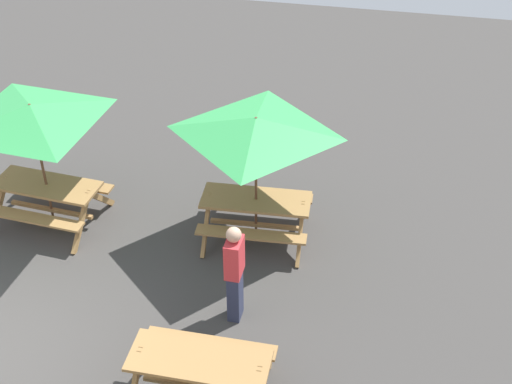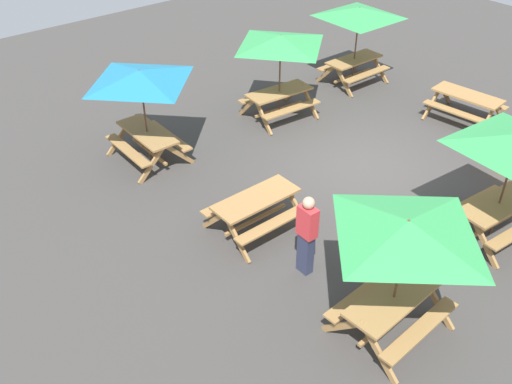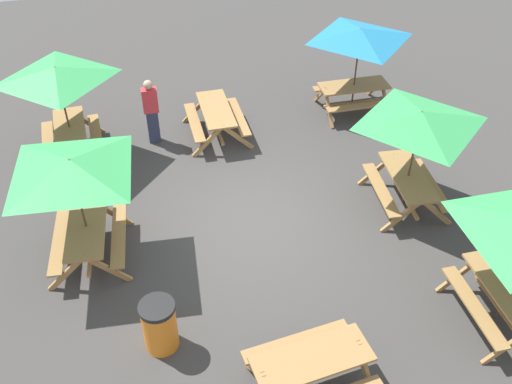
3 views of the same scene
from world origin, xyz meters
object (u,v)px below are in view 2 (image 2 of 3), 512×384
(picnic_table_0, at_px, (406,237))
(picnic_table_2, at_px, (280,47))
(picnic_table_5, at_px, (359,18))
(trash_bin_orange, at_px, (512,152))
(picnic_table_1, at_px, (256,206))
(person_standing, at_px, (307,233))
(picnic_table_6, at_px, (466,101))
(picnic_table_3, at_px, (141,83))

(picnic_table_0, xyz_separation_m, picnic_table_2, (3.62, 6.83, 0.00))
(picnic_table_5, bearing_deg, trash_bin_orange, -97.84)
(trash_bin_orange, bearing_deg, picnic_table_1, 160.50)
(person_standing, bearing_deg, picnic_table_2, 144.62)
(picnic_table_6, xyz_separation_m, person_standing, (-7.41, -1.57, 0.32))
(picnic_table_0, distance_m, picnic_table_5, 9.85)
(picnic_table_5, bearing_deg, picnic_table_6, -81.45)
(picnic_table_2, bearing_deg, picnic_table_0, -112.82)
(picnic_table_0, bearing_deg, picnic_table_6, 22.48)
(picnic_table_3, distance_m, person_standing, 5.37)
(picnic_table_1, bearing_deg, person_standing, -93.98)
(picnic_table_6, relative_size, person_standing, 1.16)
(picnic_table_5, bearing_deg, picnic_table_2, -174.73)
(picnic_table_2, relative_size, picnic_table_3, 1.00)
(picnic_table_1, height_order, trash_bin_orange, trash_bin_orange)
(picnic_table_1, height_order, person_standing, person_standing)
(picnic_table_2, bearing_deg, picnic_table_1, -131.81)
(picnic_table_1, xyz_separation_m, picnic_table_3, (-0.28, 3.71, 1.43))
(picnic_table_0, relative_size, trash_bin_orange, 2.38)
(picnic_table_2, distance_m, person_standing, 6.25)
(picnic_table_0, xyz_separation_m, picnic_table_5, (6.84, 7.08, 0.00))
(picnic_table_3, bearing_deg, picnic_table_1, -174.86)
(picnic_table_5, xyz_separation_m, picnic_table_6, (0.48, -3.59, -1.43))
(picnic_table_0, relative_size, picnic_table_3, 1.00)
(picnic_table_2, height_order, picnic_table_5, same)
(picnic_table_0, xyz_separation_m, trash_bin_orange, (5.97, 1.36, -1.49))
(picnic_table_0, height_order, picnic_table_1, picnic_table_0)
(picnic_table_5, relative_size, trash_bin_orange, 2.89)
(picnic_table_0, bearing_deg, person_standing, 89.49)
(picnic_table_2, bearing_deg, trash_bin_orange, -61.69)
(picnic_table_3, bearing_deg, picnic_table_6, -115.04)
(picnic_table_6, bearing_deg, picnic_table_3, 57.86)
(picnic_table_3, bearing_deg, person_standing, -177.28)
(picnic_table_5, height_order, person_standing, picnic_table_5)
(picnic_table_1, xyz_separation_m, picnic_table_2, (3.60, 3.36, 1.43))
(picnic_table_3, relative_size, picnic_table_6, 1.21)
(picnic_table_1, xyz_separation_m, picnic_table_6, (7.30, 0.02, 0.00))
(picnic_table_5, height_order, picnic_table_6, picnic_table_5)
(picnic_table_0, distance_m, picnic_table_2, 7.73)
(picnic_table_2, bearing_deg, picnic_table_3, -179.93)
(picnic_table_1, xyz_separation_m, picnic_table_5, (6.82, 3.61, 1.43))
(picnic_table_0, distance_m, picnic_table_3, 7.18)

